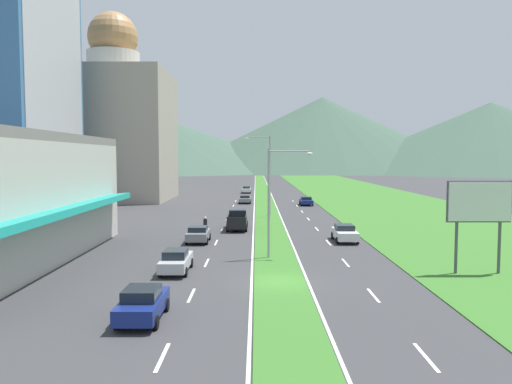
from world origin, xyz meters
name	(u,v)px	position (x,y,z in m)	size (l,w,h in m)	color
ground_plane	(278,283)	(0.00, 0.00, 0.00)	(600.00, 600.00, 0.00)	#38383A
grass_median	(262,200)	(0.00, 60.00, 0.03)	(3.20, 240.00, 0.06)	#387028
grass_verge_right	(374,199)	(20.60, 60.00, 0.03)	(24.00, 240.00, 0.06)	#387028
lane_dash_left_1	(160,357)	(-5.10, -11.42, 0.01)	(0.16, 2.80, 0.01)	silver
lane_dash_left_2	(189,295)	(-5.10, -2.84, 0.01)	(0.16, 2.80, 0.01)	silver
lane_dash_left_3	(205,263)	(-5.10, 5.74, 0.01)	(0.16, 2.80, 0.01)	silver
lane_dash_left_4	(214,243)	(-5.10, 14.32, 0.01)	(0.16, 2.80, 0.01)	silver
lane_dash_left_5	(220,229)	(-5.10, 22.90, 0.01)	(0.16, 2.80, 0.01)	silver
lane_dash_left_6	(225,219)	(-5.10, 31.48, 0.01)	(0.16, 2.80, 0.01)	silver
lane_dash_left_7	(229,212)	(-5.10, 40.06, 0.01)	(0.16, 2.80, 0.01)	silver
lane_dash_left_8	(231,206)	(-5.10, 48.64, 0.01)	(0.16, 2.80, 0.01)	silver
lane_dash_left_9	(234,201)	(-5.10, 57.22, 0.01)	(0.16, 2.80, 0.01)	silver
lane_dash_right_1	(424,357)	(5.10, -11.42, 0.01)	(0.16, 2.80, 0.01)	silver
lane_dash_right_2	(371,295)	(5.10, -2.84, 0.01)	(0.16, 2.80, 0.01)	silver
lane_dash_right_3	(343,263)	(5.10, 5.74, 0.01)	(0.16, 2.80, 0.01)	silver
lane_dash_right_4	(326,243)	(5.10, 14.32, 0.01)	(0.16, 2.80, 0.01)	silver
lane_dash_right_5	(315,229)	(5.10, 22.90, 0.01)	(0.16, 2.80, 0.01)	silver
lane_dash_right_6	(306,219)	(5.10, 31.48, 0.01)	(0.16, 2.80, 0.01)	silver
lane_dash_right_7	(300,212)	(5.10, 40.06, 0.01)	(0.16, 2.80, 0.01)	silver
lane_dash_right_8	(295,206)	(5.10, 48.64, 0.01)	(0.16, 2.80, 0.01)	silver
lane_dash_right_9	(291,201)	(5.10, 57.22, 0.01)	(0.16, 2.80, 0.01)	silver
edge_line_median_left	(252,200)	(-1.75, 60.00, 0.01)	(0.16, 240.00, 0.01)	silver
edge_line_median_right	(272,200)	(1.75, 60.00, 0.01)	(0.16, 240.00, 0.01)	silver
domed_building	(112,127)	(-27.21, 60.40, 13.17)	(19.85, 19.85, 33.73)	#9E9384
midrise_colored	(125,146)	(-32.44, 88.87, 10.44)	(15.04, 15.04, 20.89)	beige
hill_far_left	(140,141)	(-70.10, 268.03, 17.58)	(208.56, 208.56, 35.15)	#3D5647
hill_far_center	(320,134)	(38.47, 270.08, 21.97)	(181.82, 181.82, 43.95)	#3D5647
hill_far_right	(487,137)	(122.85, 233.57, 18.41)	(175.40, 175.40, 36.82)	#3D5647
street_lamp_near	(272,194)	(-0.08, 7.46, 4.91)	(3.44, 0.43, 8.36)	#99999E
street_lamp_mid	(265,171)	(-0.02, 33.35, 6.00)	(3.30, 0.36, 10.49)	#99999E
billboard_roadside	(477,206)	(13.17, 2.18, 4.52)	(4.26, 0.28, 6.20)	#4C4C51
car_0	(140,304)	(-6.87, -7.03, 0.80)	(1.98, 4.28, 1.59)	navy
car_1	(243,199)	(-3.32, 52.96, 0.71)	(2.00, 4.29, 1.35)	slate
car_2	(244,190)	(-3.55, 76.94, 0.76)	(1.98, 4.53, 1.47)	silver
car_3	(196,234)	(-6.74, 14.49, 0.76)	(2.02, 4.00, 1.48)	slate
car_4	(343,233)	(6.69, 15.01, 0.79)	(2.01, 4.46, 1.54)	silver
car_5	(174,261)	(-6.87, 2.81, 0.78)	(1.88, 4.55, 1.55)	#B2B2B7
car_6	(304,201)	(6.63, 49.42, 0.71)	(2.03, 4.17, 1.37)	navy
pickup_truck_0	(235,220)	(-3.48, 22.77, 0.98)	(2.18, 5.40, 2.00)	black
motorcycle_rider	(203,227)	(-6.57, 19.22, 0.75)	(0.36, 2.00, 1.80)	black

